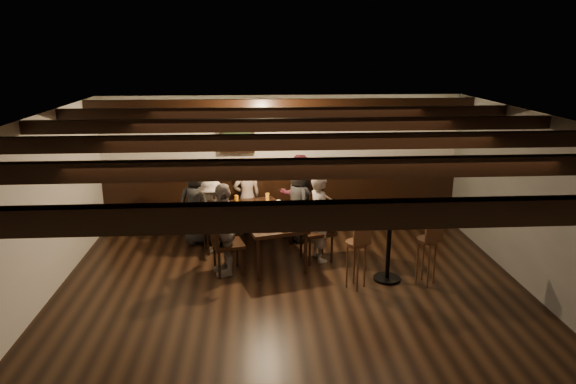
{
  "coord_description": "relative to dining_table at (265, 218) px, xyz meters",
  "views": [
    {
      "loc": [
        -0.49,
        -5.67,
        3.25
      ],
      "look_at": [
        -0.03,
        1.3,
        1.24
      ],
      "focal_mm": 32.0,
      "sensor_mm": 36.0,
      "label": 1
    }
  ],
  "objects": [
    {
      "name": "bar_stool_right",
      "position": [
        2.23,
        -1.18,
        -0.28
      ],
      "size": [
        0.32,
        0.33,
        0.96
      ],
      "rotation": [
        0.0,
        0.0,
        0.25
      ],
      "color": "#3D2213",
      "rests_on": "floor"
    },
    {
      "name": "pint_c",
      "position": [
        -0.32,
        0.02,
        0.13
      ],
      "size": [
        0.07,
        0.07,
        0.14
      ],
      "primitive_type": "cylinder",
      "color": "#BF7219",
      "rests_on": "dining_table"
    },
    {
      "name": "plate_far",
      "position": [
        0.25,
        -0.24,
        0.06
      ],
      "size": [
        0.24,
        0.24,
        0.01
      ],
      "primitive_type": "cylinder",
      "color": "white",
      "rests_on": "dining_table"
    },
    {
      "name": "pint_a",
      "position": [
        -0.46,
        0.6,
        0.13
      ],
      "size": [
        0.07,
        0.07,
        0.14
      ],
      "primitive_type": "cylinder",
      "color": "#BF7219",
      "rests_on": "dining_table"
    },
    {
      "name": "bar_stool_left",
      "position": [
        1.23,
        -1.23,
        -0.28
      ],
      "size": [
        0.32,
        0.34,
        0.96
      ],
      "rotation": [
        0.0,
        0.0,
        0.31
      ],
      "color": "#3D2213",
      "rests_on": "floor"
    },
    {
      "name": "chair_right_far",
      "position": [
        0.82,
        -0.24,
        -0.33
      ],
      "size": [
        0.56,
        0.56,
        0.99
      ],
      "rotation": [
        0.0,
        0.0,
        1.85
      ],
      "color": "black",
      "rests_on": "floor"
    },
    {
      "name": "person_right_far",
      "position": [
        0.84,
        -0.23,
        0.06
      ],
      "size": [
        0.46,
        0.58,
        1.39
      ],
      "primitive_type": "imported",
      "rotation": [
        0.0,
        0.0,
        1.85
      ],
      "color": "gray",
      "rests_on": "floor"
    },
    {
      "name": "pint_d",
      "position": [
        0.23,
        0.27,
        0.13
      ],
      "size": [
        0.07,
        0.07,
        0.14
      ],
      "primitive_type": "cylinder",
      "color": "silver",
      "rests_on": "dining_table"
    },
    {
      "name": "chair_left_near",
      "position": [
        -0.81,
        0.24,
        -0.37
      ],
      "size": [
        0.49,
        0.49,
        0.86
      ],
      "rotation": [
        0.0,
        0.0,
        -1.3
      ],
      "color": "black",
      "rests_on": "floor"
    },
    {
      "name": "plate_near",
      "position": [
        0.05,
        -0.71,
        0.06
      ],
      "size": [
        0.24,
        0.24,
        0.01
      ],
      "primitive_type": "cylinder",
      "color": "white",
      "rests_on": "dining_table"
    },
    {
      "name": "pint_g",
      "position": [
        0.26,
        -0.76,
        0.13
      ],
      "size": [
        0.07,
        0.07,
        0.14
      ],
      "primitive_type": "cylinder",
      "color": "#BF7219",
      "rests_on": "dining_table"
    },
    {
      "name": "person_bench_left",
      "position": [
        -1.11,
        0.62,
        0.04
      ],
      "size": [
        0.75,
        0.59,
        1.36
      ],
      "primitive_type": "imported",
      "rotation": [
        0.0,
        0.0,
        3.42
      ],
      "color": "#29292C",
      "rests_on": "floor"
    },
    {
      "name": "high_top_table",
      "position": [
        1.73,
        -1.02,
        -0.01
      ],
      "size": [
        0.53,
        0.53,
        0.94
      ],
      "color": "black",
      "rests_on": "floor"
    },
    {
      "name": "condiment_caddy",
      "position": [
        0.01,
        -0.05,
        0.12
      ],
      "size": [
        0.15,
        0.1,
        0.12
      ],
      "primitive_type": "cube",
      "color": "black",
      "rests_on": "dining_table"
    },
    {
      "name": "room",
      "position": [
        0.07,
        0.22,
        0.44
      ],
      "size": [
        7.0,
        7.0,
        7.0
      ],
      "color": "black",
      "rests_on": "ground"
    },
    {
      "name": "pint_f",
      "position": [
        0.34,
        -0.48,
        0.13
      ],
      "size": [
        0.07,
        0.07,
        0.14
      ],
      "primitive_type": "cylinder",
      "color": "silver",
      "rests_on": "dining_table"
    },
    {
      "name": "person_bench_centre",
      "position": [
        -0.28,
        1.01,
        0.04
      ],
      "size": [
        0.56,
        0.44,
        1.35
      ],
      "primitive_type": "imported",
      "rotation": [
        0.0,
        0.0,
        3.42
      ],
      "color": "gray",
      "rests_on": "floor"
    },
    {
      "name": "candle",
      "position": [
        0.03,
        0.32,
        0.08
      ],
      "size": [
        0.05,
        0.05,
        0.05
      ],
      "primitive_type": "cylinder",
      "color": "beige",
      "rests_on": "dining_table"
    },
    {
      "name": "person_bench_right",
      "position": [
        0.62,
        1.11,
        0.07
      ],
      "size": [
        0.8,
        0.7,
        1.4
      ],
      "primitive_type": "imported",
      "rotation": [
        0.0,
        0.0,
        3.42
      ],
      "color": "#5A1E2E",
      "rests_on": "floor"
    },
    {
      "name": "chair_left_far",
      "position": [
        -0.57,
        -0.63,
        -0.35
      ],
      "size": [
        0.53,
        0.53,
        0.94
      ],
      "rotation": [
        0.0,
        0.0,
        -1.3
      ],
      "color": "black",
      "rests_on": "floor"
    },
    {
      "name": "person_left_far",
      "position": [
        -0.6,
        -0.64,
        0.05
      ],
      "size": [
        0.54,
        0.87,
        1.38
      ],
      "primitive_type": "imported",
      "rotation": [
        0.0,
        0.0,
        -1.3
      ],
      "color": "slate",
      "rests_on": "floor"
    },
    {
      "name": "person_left_near",
      "position": [
        -0.84,
        0.23,
        -0.03
      ],
      "size": [
        0.64,
        0.87,
        1.21
      ],
      "primitive_type": "imported",
      "rotation": [
        0.0,
        0.0,
        -1.3
      ],
      "color": "gray",
      "rests_on": "floor"
    },
    {
      "name": "chair_right_near",
      "position": [
        0.57,
        0.63,
        -0.37
      ],
      "size": [
        0.49,
        0.49,
        0.86
      ],
      "rotation": [
        0.0,
        0.0,
        1.85
      ],
      "color": "black",
      "rests_on": "floor"
    },
    {
      "name": "pint_b",
      "position": [
        0.06,
        0.69,
        0.13
      ],
      "size": [
        0.07,
        0.07,
        0.14
      ],
      "primitive_type": "cylinder",
      "color": "#BF7219",
      "rests_on": "dining_table"
    },
    {
      "name": "person_right_near",
      "position": [
        0.6,
        0.64,
        0.03
      ],
      "size": [
        0.59,
        0.74,
        1.34
      ],
      "primitive_type": "imported",
      "rotation": [
        0.0,
        0.0,
        1.85
      ],
      "color": "black",
      "rests_on": "floor"
    },
    {
      "name": "dining_table",
      "position": [
        0.0,
        0.0,
        0.0
      ],
      "size": [
        1.3,
        2.0,
        0.69
      ],
      "rotation": [
        0.0,
        0.0,
        0.27
      ],
      "color": "black",
      "rests_on": "floor"
    },
    {
      "name": "pint_e",
      "position": [
        -0.09,
        -0.49,
        0.13
      ],
      "size": [
        0.07,
        0.07,
        0.14
      ],
      "primitive_type": "cylinder",
      "color": "#BF7219",
      "rests_on": "dining_table"
    }
  ]
}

